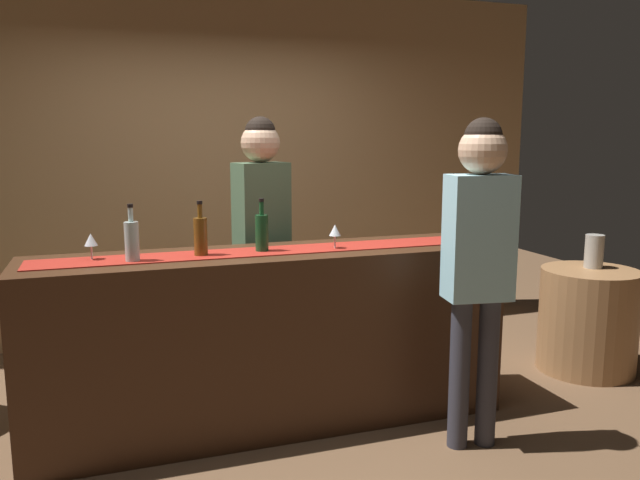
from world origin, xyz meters
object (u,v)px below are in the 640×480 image
wine_glass_near_customer (335,231)px  vase_on_side_table (594,251)px  wine_bottle_amber (201,236)px  wine_glass_mid_counter (91,241)px  customer_sipping (479,247)px  round_side_table (588,320)px  wine_bottle_green (262,232)px  bartender (262,220)px  wine_bottle_clear (132,240)px

wine_glass_near_customer → vase_on_side_table: size_ratio=0.60×
wine_bottle_amber → wine_glass_near_customer: 0.77m
wine_glass_mid_counter → customer_sipping: (1.92, -0.67, -0.03)m
wine_glass_near_customer → customer_sipping: 0.82m
round_side_table → wine_glass_near_customer: bearing=-175.9°
wine_glass_mid_counter → vase_on_side_table: 3.40m
customer_sipping → vase_on_side_table: size_ratio=7.38×
wine_glass_near_customer → vase_on_side_table: bearing=5.4°
wine_bottle_green → bartender: 0.59m
wine_glass_near_customer → wine_glass_mid_counter: 1.33m
wine_bottle_green → wine_glass_near_customer: size_ratio=2.10×
wine_bottle_amber → wine_glass_near_customer: bearing=-2.6°
customer_sipping → wine_bottle_green: bearing=157.1°
wine_glass_near_customer → wine_glass_mid_counter: same height
wine_glass_mid_counter → customer_sipping: 2.03m
round_side_table → wine_bottle_green: bearing=-177.9°
wine_bottle_green → customer_sipping: customer_sipping is taller
customer_sipping → wine_glass_near_customer: bearing=144.6°
vase_on_side_table → wine_bottle_green: bearing=-176.7°
wine_glass_mid_counter → customer_sipping: customer_sipping is taller
customer_sipping → vase_on_side_table: bearing=36.7°
wine_bottle_clear → wine_glass_mid_counter: size_ratio=2.10×
wine_bottle_green → wine_bottle_amber: bearing=-177.0°
round_side_table → wine_bottle_amber: bearing=-177.8°
wine_bottle_clear → wine_bottle_amber: 0.36m
wine_bottle_green → round_side_table: size_ratio=0.41×
wine_glass_mid_counter → bartender: (1.05, 0.53, -0.01)m
wine_bottle_amber → bartender: bartender is taller
wine_glass_mid_counter → round_side_table: size_ratio=0.19×
vase_on_side_table → customer_sipping: bearing=-152.3°
wine_bottle_green → vase_on_side_table: 2.50m
customer_sipping → vase_on_side_table: (1.47, 0.77, -0.25)m
wine_bottle_clear → wine_glass_near_customer: size_ratio=2.10×
wine_bottle_clear → wine_glass_near_customer: wine_bottle_clear is taller
wine_bottle_amber → round_side_table: bearing=2.2°
vase_on_side_table → round_side_table: bearing=-139.4°
round_side_table → vase_on_side_table: vase_on_side_table is taller
wine_glass_mid_counter → wine_bottle_green: bearing=-2.9°
round_side_table → wine_bottle_clear: bearing=-177.2°
wine_bottle_green → round_side_table: wine_bottle_green is taller
wine_glass_mid_counter → vase_on_side_table: (3.38, 0.10, -0.28)m
wine_glass_near_customer → bartender: bartender is taller
wine_bottle_amber → vase_on_side_table: size_ratio=1.26×
wine_bottle_amber → vase_on_side_table: 2.84m
bartender → wine_bottle_amber: bearing=36.5°
wine_bottle_green → round_side_table: bearing=2.1°
wine_glass_near_customer → wine_bottle_clear: bearing=-179.4°
bartender → customer_sipping: size_ratio=1.02×
bartender → round_side_table: bearing=153.8°
wine_glass_mid_counter → wine_glass_near_customer: bearing=-4.3°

